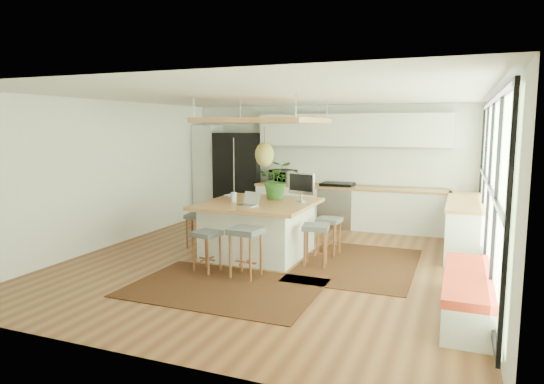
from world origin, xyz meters
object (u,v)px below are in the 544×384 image
at_px(fridge, 238,181).
at_px(stool_right_front, 316,245).
at_px(island, 259,229).
at_px(stool_right_back, 329,235).
at_px(stool_near_right, 246,254).
at_px(stool_left_side, 197,228).
at_px(laptop, 248,198).
at_px(monitor, 301,187).
at_px(stool_near_left, 207,249).
at_px(island_plant, 277,184).
at_px(microwave, 283,175).

relative_size(fridge, stool_right_front, 3.05).
bearing_deg(island, fridge, 121.85).
distance_m(island, stool_right_back, 1.23).
height_order(stool_near_right, stool_left_side, stool_near_right).
xyz_separation_m(fridge, stool_right_back, (2.88, -2.35, -0.57)).
relative_size(stool_near_right, stool_left_side, 1.19).
xyz_separation_m(stool_left_side, laptop, (1.25, -0.46, 0.70)).
height_order(stool_right_front, stool_right_back, stool_right_front).
bearing_deg(monitor, laptop, -113.84).
xyz_separation_m(fridge, stool_left_side, (0.47, -2.74, -0.57)).
distance_m(stool_left_side, laptop, 1.50).
xyz_separation_m(stool_near_left, laptop, (0.33, 0.80, 0.70)).
relative_size(stool_left_side, laptop, 1.87).
distance_m(stool_right_back, island_plant, 1.30).
bearing_deg(microwave, laptop, -61.53).
height_order(fridge, laptop, fridge).
distance_m(stool_near_left, laptop, 1.11).
distance_m(stool_near_right, stool_right_back, 1.87).
relative_size(island, stool_right_back, 2.85).
relative_size(stool_near_left, microwave, 1.11).
bearing_deg(laptop, stool_right_front, 17.95).
distance_m(stool_left_side, monitor, 2.13).
xyz_separation_m(laptop, monitor, (0.69, 0.74, 0.14)).
xyz_separation_m(stool_near_left, stool_near_right, (0.67, -0.04, 0.00)).
bearing_deg(island, stool_near_right, -75.31).
bearing_deg(stool_near_left, stool_left_side, 126.22).
bearing_deg(stool_left_side, stool_right_back, 9.27).
relative_size(stool_right_front, microwave, 1.19).
bearing_deg(stool_near_left, island, 73.63).
bearing_deg(monitor, stool_left_side, -152.77).
bearing_deg(laptop, stool_near_right, -53.39).
xyz_separation_m(island, stool_near_left, (-0.35, -1.19, -0.11)).
relative_size(monitor, microwave, 0.95).
bearing_deg(microwave, stool_near_right, -58.81).
bearing_deg(stool_near_right, stool_left_side, 140.94).
distance_m(stool_near_right, island_plant, 1.92).
height_order(stool_left_side, island_plant, island_plant).
xyz_separation_m(fridge, microwave, (1.16, -0.02, 0.19)).
height_order(stool_right_back, island_plant, island_plant).
height_order(stool_near_right, island_plant, island_plant).
bearing_deg(fridge, island_plant, -64.49).
height_order(stool_right_back, laptop, laptop).
height_order(fridge, microwave, fridge).
relative_size(fridge, stool_left_side, 3.31).
height_order(laptop, monitor, monitor).
relative_size(stool_near_left, laptop, 1.89).
xyz_separation_m(stool_right_front, laptop, (-1.15, -0.08, 0.70)).
distance_m(stool_left_side, island_plant, 1.71).
xyz_separation_m(stool_left_side, island_plant, (1.42, 0.42, 0.84)).
bearing_deg(monitor, stool_near_left, -104.43).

